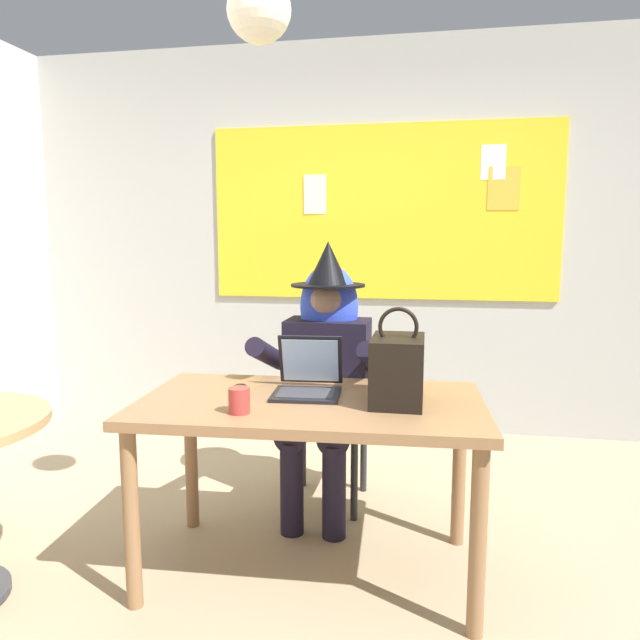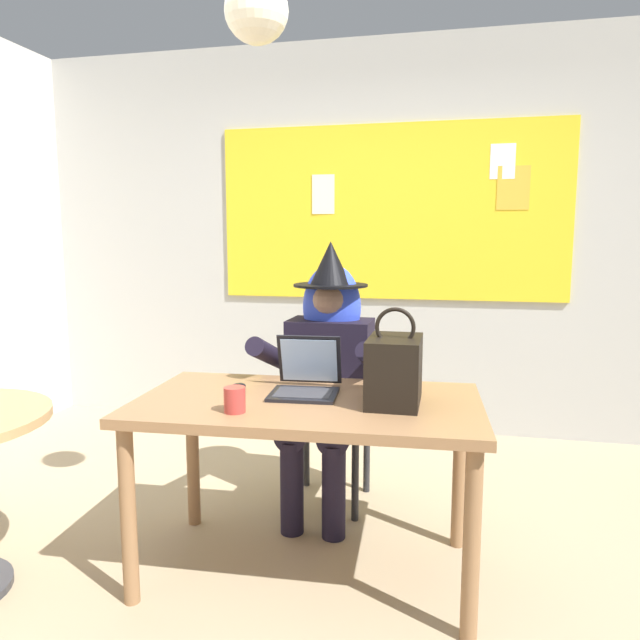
% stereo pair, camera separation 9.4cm
% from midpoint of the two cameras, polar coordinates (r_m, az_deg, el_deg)
% --- Properties ---
extents(ground_plane, '(24.00, 24.00, 0.00)m').
position_cam_midpoint_polar(ground_plane, '(2.60, 0.57, -24.04)').
color(ground_plane, tan).
extents(wall_back_bulletin, '(5.31, 2.15, 2.73)m').
position_cam_midpoint_polar(wall_back_bulletin, '(4.20, 5.35, 7.98)').
color(wall_back_bulletin, '#B2B2AD').
rests_on(wall_back_bulletin, ground).
extents(desk_main, '(1.41, 0.82, 0.74)m').
position_cam_midpoint_polar(desk_main, '(2.39, -2.04, -9.87)').
color(desk_main, '#8E6642').
rests_on(desk_main, ground).
extents(chair_at_desk, '(0.43, 0.43, 0.90)m').
position_cam_midpoint_polar(chair_at_desk, '(3.13, 0.12, -8.26)').
color(chair_at_desk, black).
rests_on(chair_at_desk, ground).
extents(person_costumed, '(0.60, 0.65, 1.36)m').
position_cam_midpoint_polar(person_costumed, '(2.95, -0.36, -3.85)').
color(person_costumed, black).
rests_on(person_costumed, ground).
extents(laptop, '(0.29, 0.32, 0.23)m').
position_cam_midpoint_polar(laptop, '(2.45, -2.30, -5.91)').
color(laptop, black).
rests_on(laptop, desk_main).
extents(computer_mouse, '(0.07, 0.11, 0.03)m').
position_cam_midpoint_polar(computer_mouse, '(2.49, -8.97, -6.59)').
color(computer_mouse, black).
rests_on(computer_mouse, desk_main).
extents(handbag, '(0.20, 0.30, 0.38)m').
position_cam_midpoint_polar(handbag, '(2.30, 6.39, -4.77)').
color(handbag, black).
rests_on(handbag, desk_main).
extents(coffee_mug, '(0.08, 0.08, 0.09)m').
position_cam_midpoint_polar(coffee_mug, '(2.20, -9.09, -7.75)').
color(coffee_mug, '#B23833').
rests_on(coffee_mug, desk_main).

